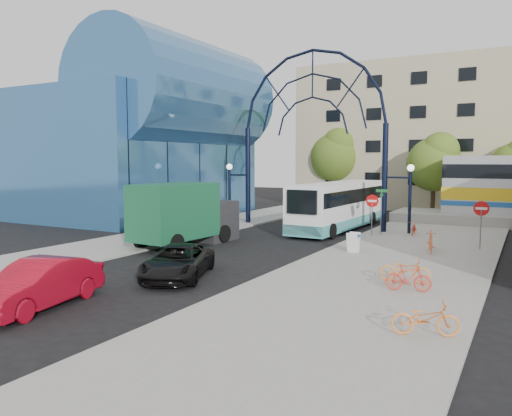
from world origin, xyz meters
The scene contains 21 objects.
ground centered at (0.00, 0.00, 0.00)m, with size 120.00×120.00×0.00m, color black.
sidewalk_east centered at (8.00, 4.00, 0.06)m, with size 8.00×56.00×0.12m, color gray.
plaza_west centered at (-6.50, 6.00, 0.06)m, with size 5.00×50.00×0.12m, color gray.
gateway_arch centered at (0.00, 14.00, 8.56)m, with size 13.64×0.44×12.10m.
stop_sign centered at (4.80, 12.00, 1.99)m, with size 0.80×0.07×2.50m.
do_not_enter_sign centered at (11.00, 10.00, 1.98)m, with size 0.76×0.07×2.48m.
street_name_sign centered at (5.20, 12.60, 2.13)m, with size 0.70×0.70×2.80m.
sandwich_board centered at (5.60, 5.98, 0.74)m, with size 0.55×0.61×0.99m.
transit_hall centered at (-15.30, 15.00, 6.70)m, with size 16.50×18.00×14.50m.
apartment_block centered at (2.00, 34.97, 7.00)m, with size 20.00×12.10×14.00m.
tree_north_a centered at (6.12, 25.93, 4.61)m, with size 4.48×4.48×7.00m.
tree_north_b centered at (-3.88, 29.93, 5.27)m, with size 5.12×5.12×8.00m.
city_bus centered at (1.81, 14.43, 1.66)m, with size 3.00×11.64×3.17m.
green_truck centered at (-3.35, 4.23, 1.71)m, with size 2.97×6.94×3.43m.
black_suv centered at (1.02, -2.10, 0.65)m, with size 2.16×4.68×1.30m, color black.
red_sedan centered at (-0.30, -7.50, 0.76)m, with size 1.62×4.64×1.53m, color #A30A1C.
bike_near_a centered at (6.97, 13.62, 0.52)m, with size 0.54×1.54×0.81m, color #E5442D.
bike_near_b centered at (8.91, 8.00, 0.65)m, with size 0.50×1.76×1.05m, color #F46130.
bike_far_a centered at (9.19, 1.00, 0.60)m, with size 0.64×1.83×0.96m, color orange.
bike_far_b centered at (9.58, -0.22, 0.59)m, with size 0.44×1.55×0.93m, color red.
bike_far_c centered at (10.92, -4.55, 0.57)m, with size 0.60×1.73×0.91m, color orange.
Camera 1 is at (13.15, -17.66, 4.63)m, focal length 35.00 mm.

